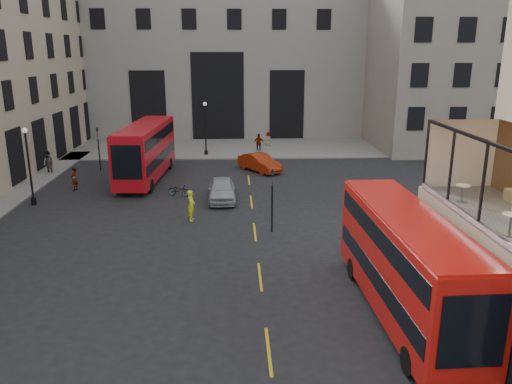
{
  "coord_description": "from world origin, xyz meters",
  "views": [
    {
      "loc": [
        -3.12,
        -15.42,
        10.33
      ],
      "look_at": [
        -2.02,
        10.05,
        3.0
      ],
      "focal_mm": 35.0,
      "sensor_mm": 36.0,
      "label": 1
    }
  ],
  "objects_px": {
    "bus_far": "(146,149)",
    "pedestrian_a": "(49,163)",
    "street_lamp_a": "(30,171)",
    "pedestrian_e": "(74,179)",
    "pedestrian_d": "(268,139)",
    "car_b": "(260,163)",
    "bicycle": "(179,190)",
    "traffic_light_far": "(98,143)",
    "cafe_table_far": "(462,191)",
    "street_lamp_b": "(206,132)",
    "cyclist": "(191,206)",
    "car_a": "(222,189)",
    "pedestrian_c": "(259,143)",
    "bus_near": "(406,260)",
    "traffic_light_near": "(272,192)",
    "pedestrian_b": "(160,153)",
    "car_c": "(151,159)",
    "cafe_table_mid": "(511,221)",
    "cafe_chair_d": "(512,194)"
  },
  "relations": [
    {
      "from": "bus_far",
      "to": "pedestrian_a",
      "type": "bearing_deg",
      "value": 166.68
    },
    {
      "from": "street_lamp_a",
      "to": "pedestrian_e",
      "type": "distance_m",
      "value": 4.22
    },
    {
      "from": "bus_far",
      "to": "pedestrian_d",
      "type": "relative_size",
      "value": 7.32
    },
    {
      "from": "car_b",
      "to": "bicycle",
      "type": "bearing_deg",
      "value": -164.51
    },
    {
      "from": "traffic_light_far",
      "to": "cafe_table_far",
      "type": "height_order",
      "value": "cafe_table_far"
    },
    {
      "from": "street_lamp_b",
      "to": "cyclist",
      "type": "bearing_deg",
      "value": -89.62
    },
    {
      "from": "street_lamp_b",
      "to": "cyclist",
      "type": "height_order",
      "value": "street_lamp_b"
    },
    {
      "from": "car_a",
      "to": "pedestrian_c",
      "type": "height_order",
      "value": "pedestrian_c"
    },
    {
      "from": "cyclist",
      "to": "bus_near",
      "type": "bearing_deg",
      "value": -140.17
    },
    {
      "from": "pedestrian_e",
      "to": "traffic_light_near",
      "type": "bearing_deg",
      "value": 65.83
    },
    {
      "from": "car_a",
      "to": "pedestrian_b",
      "type": "xyz_separation_m",
      "value": [
        -6.15,
        12.66,
        0.08
      ]
    },
    {
      "from": "street_lamp_b",
      "to": "pedestrian_d",
      "type": "xyz_separation_m",
      "value": [
        6.55,
        4.69,
        -1.61
      ]
    },
    {
      "from": "pedestrian_a",
      "to": "pedestrian_e",
      "type": "relative_size",
      "value": 1.12
    },
    {
      "from": "pedestrian_c",
      "to": "pedestrian_e",
      "type": "xyz_separation_m",
      "value": [
        -14.64,
        -13.98,
        -0.08
      ]
    },
    {
      "from": "car_b",
      "to": "car_c",
      "type": "xyz_separation_m",
      "value": [
        -9.77,
        1.91,
        0.02
      ]
    },
    {
      "from": "bus_far",
      "to": "cyclist",
      "type": "bearing_deg",
      "value": -66.95
    },
    {
      "from": "pedestrian_d",
      "to": "cafe_table_mid",
      "type": "relative_size",
      "value": 2.21
    },
    {
      "from": "street_lamp_a",
      "to": "car_b",
      "type": "distance_m",
      "value": 18.52
    },
    {
      "from": "traffic_light_far",
      "to": "street_lamp_a",
      "type": "xyz_separation_m",
      "value": [
        -2.0,
        -10.0,
        -0.03
      ]
    },
    {
      "from": "car_a",
      "to": "pedestrian_a",
      "type": "height_order",
      "value": "pedestrian_a"
    },
    {
      "from": "bus_near",
      "to": "pedestrian_d",
      "type": "bearing_deg",
      "value": 94.64
    },
    {
      "from": "bus_near",
      "to": "pedestrian_e",
      "type": "distance_m",
      "value": 26.94
    },
    {
      "from": "pedestrian_a",
      "to": "cafe_table_far",
      "type": "height_order",
      "value": "cafe_table_far"
    },
    {
      "from": "car_c",
      "to": "pedestrian_a",
      "type": "bearing_deg",
      "value": 19.93
    },
    {
      "from": "cafe_table_far",
      "to": "car_c",
      "type": "bearing_deg",
      "value": 121.98
    },
    {
      "from": "bus_near",
      "to": "pedestrian_b",
      "type": "bearing_deg",
      "value": 115.42
    },
    {
      "from": "cafe_table_far",
      "to": "cafe_chair_d",
      "type": "height_order",
      "value": "cafe_chair_d"
    },
    {
      "from": "traffic_light_far",
      "to": "street_lamp_a",
      "type": "distance_m",
      "value": 10.2
    },
    {
      "from": "bus_near",
      "to": "cyclist",
      "type": "distance_m",
      "value": 15.26
    },
    {
      "from": "pedestrian_a",
      "to": "pedestrian_d",
      "type": "distance_m",
      "value": 22.88
    },
    {
      "from": "pedestrian_a",
      "to": "cafe_table_mid",
      "type": "relative_size",
      "value": 2.79
    },
    {
      "from": "traffic_light_far",
      "to": "pedestrian_e",
      "type": "distance_m",
      "value": 6.64
    },
    {
      "from": "car_b",
      "to": "pedestrian_b",
      "type": "xyz_separation_m",
      "value": [
        -9.26,
        4.03,
        0.11
      ]
    },
    {
      "from": "car_c",
      "to": "pedestrian_e",
      "type": "relative_size",
      "value": 3.02
    },
    {
      "from": "pedestrian_e",
      "to": "bus_near",
      "type": "bearing_deg",
      "value": 53.86
    },
    {
      "from": "traffic_light_near",
      "to": "car_b",
      "type": "relative_size",
      "value": 0.83
    },
    {
      "from": "bus_near",
      "to": "car_c",
      "type": "xyz_separation_m",
      "value": [
        -14.23,
        26.74,
        -1.63
      ]
    },
    {
      "from": "bus_far",
      "to": "pedestrian_e",
      "type": "xyz_separation_m",
      "value": [
        -4.92,
        -3.21,
        -1.65
      ]
    },
    {
      "from": "bus_far",
      "to": "cafe_table_far",
      "type": "distance_m",
      "value": 27.32
    },
    {
      "from": "car_b",
      "to": "pedestrian_a",
      "type": "xyz_separation_m",
      "value": [
        -18.04,
        -0.31,
        0.23
      ]
    },
    {
      "from": "pedestrian_a",
      "to": "cafe_table_far",
      "type": "relative_size",
      "value": 2.91
    },
    {
      "from": "cyclist",
      "to": "cafe_chair_d",
      "type": "height_order",
      "value": "cafe_chair_d"
    },
    {
      "from": "car_b",
      "to": "pedestrian_c",
      "type": "relative_size",
      "value": 2.4
    },
    {
      "from": "traffic_light_near",
      "to": "bus_near",
      "type": "bearing_deg",
      "value": -65.17
    },
    {
      "from": "bus_far",
      "to": "pedestrian_c",
      "type": "relative_size",
      "value": 5.97
    },
    {
      "from": "street_lamp_b",
      "to": "bus_far",
      "type": "distance_m",
      "value": 10.22
    },
    {
      "from": "bicycle",
      "to": "pedestrian_e",
      "type": "relative_size",
      "value": 0.94
    },
    {
      "from": "street_lamp_b",
      "to": "pedestrian_d",
      "type": "height_order",
      "value": "street_lamp_b"
    },
    {
      "from": "traffic_light_far",
      "to": "pedestrian_e",
      "type": "bearing_deg",
      "value": -92.35
    },
    {
      "from": "bus_near",
      "to": "pedestrian_a",
      "type": "relative_size",
      "value": 5.47
    }
  ]
}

